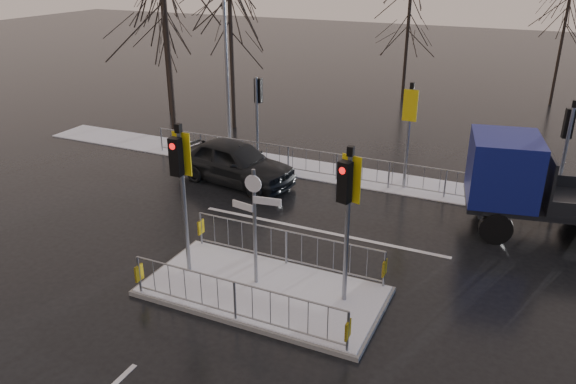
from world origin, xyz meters
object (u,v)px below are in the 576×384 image
at_px(car_far_lane, 235,162).
at_px(traffic_island, 263,280).
at_px(flatbed_truck, 534,184).
at_px(street_lamp_left, 227,44).

bearing_deg(car_far_lane, traffic_island, -136.18).
relative_size(flatbed_truck, street_lamp_left, 0.82).
distance_m(car_far_lane, flatbed_truck, 10.12).
bearing_deg(street_lamp_left, car_far_lane, -57.48).
bearing_deg(flatbed_truck, traffic_island, -131.83).
xyz_separation_m(traffic_island, car_far_lane, (-4.32, 6.21, 0.41)).
relative_size(car_far_lane, flatbed_truck, 0.70).
bearing_deg(traffic_island, car_far_lane, 124.87).
relative_size(traffic_island, car_far_lane, 1.28).
bearing_deg(traffic_island, flatbed_truck, 48.17).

